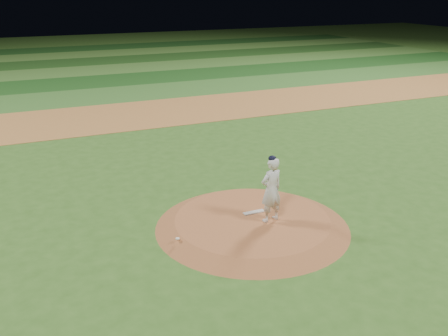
# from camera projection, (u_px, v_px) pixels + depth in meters

# --- Properties ---
(ground) EXTENTS (120.00, 120.00, 0.00)m
(ground) POSITION_uv_depth(u_px,v_px,m) (252.00, 226.00, 14.21)
(ground) COLOR #315C1D
(ground) RESTS_ON ground
(infield_dirt_band) EXTENTS (70.00, 6.00, 0.02)m
(infield_dirt_band) POSITION_uv_depth(u_px,v_px,m) (133.00, 115.00, 26.23)
(infield_dirt_band) COLOR #A56A33
(infield_dirt_band) RESTS_ON ground
(outfield_stripe_0) EXTENTS (70.00, 5.00, 0.02)m
(outfield_stripe_0) POSITION_uv_depth(u_px,v_px,m) (111.00, 95.00, 30.96)
(outfield_stripe_0) COLOR #336625
(outfield_stripe_0) RESTS_ON ground
(outfield_stripe_1) EXTENTS (70.00, 5.00, 0.02)m
(outfield_stripe_1) POSITION_uv_depth(u_px,v_px,m) (97.00, 81.00, 35.26)
(outfield_stripe_1) COLOR #184516
(outfield_stripe_1) RESTS_ON ground
(outfield_stripe_2) EXTENTS (70.00, 5.00, 0.02)m
(outfield_stripe_2) POSITION_uv_depth(u_px,v_px,m) (85.00, 71.00, 39.55)
(outfield_stripe_2) COLOR #3A6A26
(outfield_stripe_2) RESTS_ON ground
(outfield_stripe_3) EXTENTS (70.00, 5.00, 0.02)m
(outfield_stripe_3) POSITION_uv_depth(u_px,v_px,m) (76.00, 62.00, 43.85)
(outfield_stripe_3) COLOR #1A4114
(outfield_stripe_3) RESTS_ON ground
(outfield_stripe_4) EXTENTS (70.00, 5.00, 0.02)m
(outfield_stripe_4) POSITION_uv_depth(u_px,v_px,m) (69.00, 55.00, 48.14)
(outfield_stripe_4) COLOR #3E6E28
(outfield_stripe_4) RESTS_ON ground
(outfield_stripe_5) EXTENTS (70.00, 5.00, 0.02)m
(outfield_stripe_5) POSITION_uv_depth(u_px,v_px,m) (62.00, 49.00, 52.44)
(outfield_stripe_5) COLOR #164014
(outfield_stripe_5) RESTS_ON ground
(pitchers_mound) EXTENTS (5.50, 5.50, 0.25)m
(pitchers_mound) POSITION_uv_depth(u_px,v_px,m) (252.00, 222.00, 14.17)
(pitchers_mound) COLOR #9C5830
(pitchers_mound) RESTS_ON ground
(pitching_rubber) EXTENTS (0.64, 0.17, 0.03)m
(pitching_rubber) POSITION_uv_depth(u_px,v_px,m) (254.00, 212.00, 14.48)
(pitching_rubber) COLOR beige
(pitching_rubber) RESTS_ON pitchers_mound
(rosin_bag) EXTENTS (0.11, 0.11, 0.06)m
(rosin_bag) POSITION_uv_depth(u_px,v_px,m) (178.00, 239.00, 12.95)
(rosin_bag) COLOR silver
(rosin_bag) RESTS_ON pitchers_mound
(pitcher_on_mound) EXTENTS (0.76, 0.57, 1.93)m
(pitcher_on_mound) POSITION_uv_depth(u_px,v_px,m) (271.00, 189.00, 13.68)
(pitcher_on_mound) COLOR silver
(pitcher_on_mound) RESTS_ON pitchers_mound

